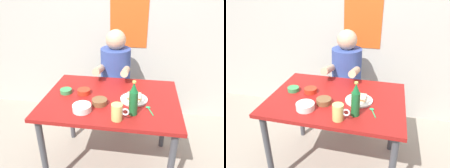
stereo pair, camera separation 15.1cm
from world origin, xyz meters
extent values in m
plane|color=gray|center=(0.00, 0.00, 0.00)|extent=(6.00, 6.00, 0.00)
cube|color=#ADA89E|center=(0.00, 1.05, 1.30)|extent=(4.40, 0.08, 2.60)
cube|color=#CC4C19|center=(0.05, 1.01, 1.18)|extent=(0.44, 0.01, 0.59)
cube|color=maroon|center=(0.00, 0.00, 0.72)|extent=(1.10, 0.80, 0.03)
cylinder|color=#3F3F44|center=(-0.49, -0.34, 0.35)|extent=(0.05, 0.05, 0.71)
cylinder|color=#3F3F44|center=(-0.49, 0.34, 0.35)|extent=(0.05, 0.05, 0.71)
cylinder|color=#3F3F44|center=(0.49, 0.34, 0.35)|extent=(0.05, 0.05, 0.71)
cylinder|color=#4C4C51|center=(-0.05, 0.63, 0.21)|extent=(0.08, 0.08, 0.41)
cylinder|color=maroon|center=(-0.05, 0.63, 0.43)|extent=(0.34, 0.34, 0.04)
cylinder|color=#33478C|center=(-0.05, 0.63, 0.71)|extent=(0.32, 0.32, 0.52)
sphere|color=tan|center=(-0.05, 0.63, 1.06)|extent=(0.21, 0.21, 0.21)
cylinder|color=tan|center=(-0.18, 0.38, 0.82)|extent=(0.07, 0.31, 0.14)
cylinder|color=tan|center=(0.08, 0.38, 0.82)|extent=(0.07, 0.31, 0.14)
cylinder|color=silver|center=(0.19, -0.01, 0.75)|extent=(0.22, 0.22, 0.01)
cube|color=beige|center=(0.19, -0.01, 0.76)|extent=(0.11, 0.09, 0.01)
cube|color=#9E592D|center=(0.19, -0.01, 0.77)|extent=(0.11, 0.09, 0.01)
cube|color=beige|center=(0.19, -0.01, 0.78)|extent=(0.11, 0.09, 0.01)
cylinder|color=#D1BC66|center=(0.09, -0.30, 0.80)|extent=(0.08, 0.08, 0.12)
torus|color=silver|center=(0.14, -0.30, 0.81)|extent=(0.06, 0.01, 0.06)
cylinder|color=#19602D|center=(0.19, -0.22, 0.83)|extent=(0.06, 0.06, 0.18)
cone|color=#19602D|center=(0.19, -0.22, 0.95)|extent=(0.05, 0.05, 0.07)
cylinder|color=#BFB74C|center=(0.19, -0.22, 1.00)|extent=(0.03, 0.03, 0.01)
cylinder|color=brown|center=(-0.07, -0.12, 0.76)|extent=(0.12, 0.12, 0.04)
cylinder|color=brown|center=(-0.07, -0.12, 0.77)|extent=(0.10, 0.10, 0.02)
cylinder|color=silver|center=(-0.18, -0.23, 0.77)|extent=(0.14, 0.14, 0.05)
cylinder|color=tan|center=(-0.18, -0.23, 0.78)|extent=(0.11, 0.11, 0.02)
cylinder|color=#388C4C|center=(-0.39, 0.02, 0.76)|extent=(0.10, 0.10, 0.03)
cylinder|color=#5B643A|center=(-0.39, 0.02, 0.77)|extent=(0.08, 0.08, 0.02)
cylinder|color=red|center=(-0.24, 0.03, 0.76)|extent=(0.11, 0.11, 0.04)
cylinder|color=#A33521|center=(-0.24, 0.03, 0.77)|extent=(0.09, 0.09, 0.02)
cylinder|color=#26A559|center=(0.32, -0.17, 0.74)|extent=(0.05, 0.11, 0.01)
ellipsoid|color=#26A559|center=(0.30, -0.12, 0.75)|extent=(0.04, 0.02, 0.01)
camera|label=1|loc=(0.24, -1.55, 1.62)|focal=34.79mm
camera|label=2|loc=(0.39, -1.52, 1.62)|focal=34.79mm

